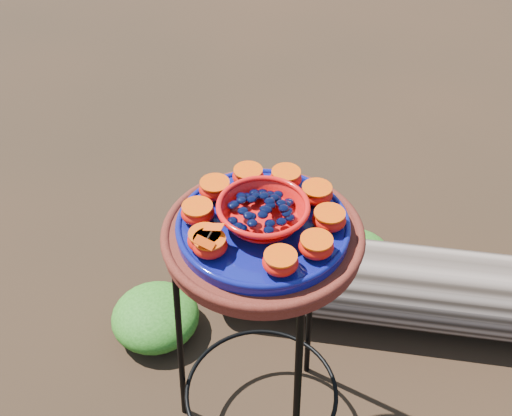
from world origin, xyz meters
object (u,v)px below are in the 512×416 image
Objects in this scene: terracotta_saucer at (263,237)px; cobalt_plate at (263,227)px; red_bowl at (263,214)px; plant_stand at (262,345)px; driftwood_log at (445,291)px.

cobalt_plate is (0.00, 0.00, 0.03)m from terracotta_saucer.
cobalt_plate is 2.00× the size of red_bowl.
terracotta_saucer is at bearing 0.00° from red_bowl.
plant_stand is 1.70× the size of terracotta_saucer.
cobalt_plate reaches higher than terracotta_saucer.
terracotta_saucer is at bearing 0.00° from cobalt_plate.
plant_stand is at bearing 0.00° from cobalt_plate.
plant_stand is 0.43m from red_bowl.
cobalt_plate is 0.04m from red_bowl.
terracotta_saucer is 0.06m from red_bowl.
driftwood_log is at bearing 71.48° from cobalt_plate.
red_bowl is (0.00, 0.00, 0.04)m from cobalt_plate.
plant_stand reaches higher than driftwood_log.
red_bowl reaches higher than driftwood_log.
cobalt_plate is at bearing 0.00° from terracotta_saucer.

